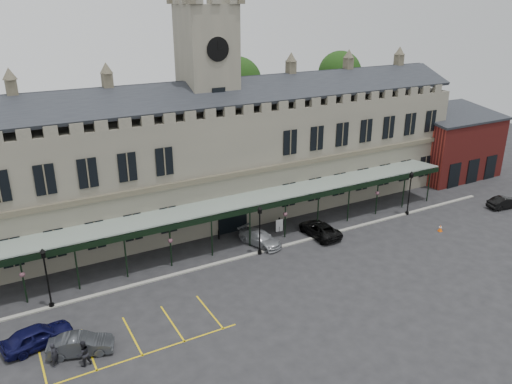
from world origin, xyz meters
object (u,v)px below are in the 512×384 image
car_right_b (505,202)px  lamp_post_mid (260,226)px  station_building (211,159)px  car_taxi (260,238)px  car_van (320,229)px  lamp_post_left (46,273)px  clock_tower (208,97)px  sign_board (279,226)px  person_b (83,353)px  car_left_b (81,345)px  person_a (54,355)px  traffic_cone (440,228)px  car_left_a (37,336)px  lamp_post_right (410,189)px

car_right_b → lamp_post_mid: bearing=91.2°
station_building → car_taxi: bearing=-83.6°
car_van → lamp_post_left: bearing=-0.2°
clock_tower → sign_board: (4.23, -7.37, -12.47)m
station_building → person_b: station_building is taller
station_building → person_b: 26.04m
car_van → car_left_b: bearing=15.0°
car_right_b → person_a: person_a is taller
lamp_post_mid → car_left_b: lamp_post_mid is taller
traffic_cone → car_left_a: 38.65m
traffic_cone → car_van: size_ratio=0.14×
lamp_post_right → person_b: size_ratio=2.75×
car_left_b → person_b: (-0.05, -1.33, 0.22)m
station_building → sign_board: (4.23, -7.28, -5.83)m
car_van → car_right_b: 23.30m
lamp_post_mid → person_b: (-17.55, -7.82, -1.98)m
car_van → station_building: bearing=-55.2°
car_left_b → car_taxi: bearing=-48.6°
lamp_post_mid → sign_board: lamp_post_mid is taller
clock_tower → car_right_b: size_ratio=6.03×
clock_tower → traffic_cone: size_ratio=35.36×
lamp_post_mid → station_building: bearing=90.0°
car_left_a → person_b: 4.29m
car_left_a → car_van: car_left_a is taller
station_building → car_right_b: station_building is taller
car_left_a → lamp_post_mid: bearing=-89.8°
person_b → sign_board: bearing=-165.6°
lamp_post_mid → traffic_cone: 19.51m
car_left_b → person_b: size_ratio=2.31×
lamp_post_right → sign_board: bearing=167.6°
lamp_post_right → car_left_a: 39.20m
traffic_cone → car_left_a: (-38.65, 0.56, 0.45)m
car_taxi → car_right_b: bearing=-27.6°
lamp_post_mid → car_van: lamp_post_mid is taller
lamp_post_left → car_taxi: (19.42, 1.43, -2.34)m
clock_tower → car_right_b: (30.12, -14.65, -12.43)m
traffic_cone → car_taxi: size_ratio=0.15×
car_left_a → car_van: bearing=-91.9°
sign_board → person_a: person_a is taller
car_van → car_taxi: bearing=-11.4°
lamp_post_mid → car_van: bearing=3.8°
lamp_post_left → car_van: lamp_post_left is taller
lamp_post_mid → sign_board: bearing=38.2°
sign_board → lamp_post_right: bearing=-3.7°
lamp_post_left → car_left_b: (0.92, -6.72, -2.33)m
station_building → lamp_post_mid: size_ratio=12.25×
car_left_b → car_left_a: bearing=64.6°
lamp_post_left → person_a: lamp_post_left is taller
car_left_b → car_right_b: size_ratio=1.04×
car_left_b → car_van: car_van is taller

